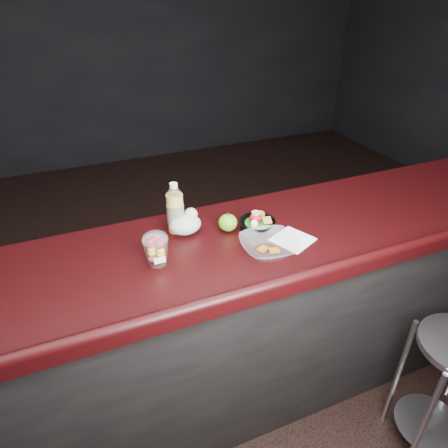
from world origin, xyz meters
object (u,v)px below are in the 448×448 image
Objects in this scene: lemonade_bottle at (175,211)px; takeout_bowl at (269,246)px; snack_bowl at (257,224)px; green_apple at (228,223)px; fruit_cup at (156,248)px.

lemonade_bottle reaches higher than takeout_bowl.
snack_bowl is at bearing -22.74° from lemonade_bottle.
takeout_bowl is (0.31, -0.32, -0.07)m from lemonade_bottle.
fruit_cup is at bearing -161.17° from green_apple.
lemonade_bottle reaches higher than green_apple.
green_apple is at bearing 18.83° from fruit_cup.
takeout_bowl is (0.09, -0.23, -0.01)m from green_apple.
lemonade_bottle is 0.90× the size of takeout_bowl.
green_apple is at bearing 112.12° from takeout_bowl.
lemonade_bottle is at bearing 55.78° from fruit_cup.
green_apple is 0.14m from snack_bowl.
fruit_cup reaches higher than takeout_bowl.
lemonade_bottle is 2.63× the size of green_apple.
lemonade_bottle is 1.61× the size of fruit_cup.
green_apple is 0.25m from takeout_bowl.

